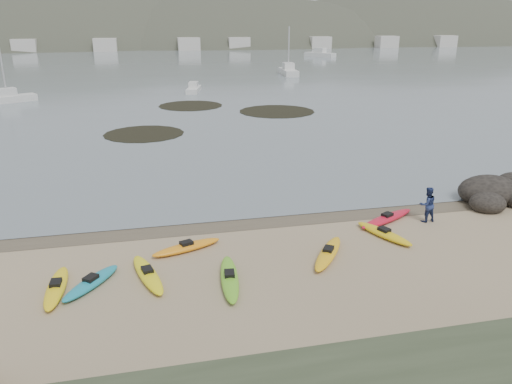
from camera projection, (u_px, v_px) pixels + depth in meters
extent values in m
plane|color=tan|center=(256.00, 219.00, 26.32)|extent=(600.00, 600.00, 0.00)
plane|color=brown|center=(257.00, 221.00, 26.04)|extent=(60.00, 60.00, 0.00)
plane|color=slate|center=(148.00, 35.00, 302.66)|extent=(1200.00, 1200.00, 0.00)
ellipsoid|color=teal|center=(91.00, 283.00, 19.64)|extent=(2.40, 2.97, 0.34)
ellipsoid|color=yellow|center=(328.00, 253.00, 22.09)|extent=(2.66, 3.46, 0.34)
ellipsoid|color=yellow|center=(56.00, 288.00, 19.28)|extent=(0.79, 3.45, 0.34)
ellipsoid|color=yellow|center=(384.00, 234.00, 24.11)|extent=(1.91, 3.39, 0.34)
ellipsoid|color=#6FC828|center=(230.00, 278.00, 19.97)|extent=(1.11, 3.94, 0.34)
ellipsoid|color=orange|center=(187.00, 247.00, 22.67)|extent=(3.40, 1.83, 0.34)
ellipsoid|color=red|center=(387.00, 218.00, 25.93)|extent=(3.92, 2.47, 0.34)
ellipsoid|color=yellow|center=(148.00, 274.00, 20.28)|extent=(1.60, 3.75, 0.34)
imported|color=navy|center=(427.00, 204.00, 25.70)|extent=(0.95, 0.76, 1.87)
ellipsoid|color=black|center=(488.00, 196.00, 28.87)|extent=(3.60, 2.80, 1.80)
ellipsoid|color=black|center=(487.00, 207.00, 27.50)|extent=(2.00, 1.80, 1.20)
ellipsoid|color=black|center=(512.00, 190.00, 29.98)|extent=(2.20, 2.00, 1.60)
cylinder|color=black|center=(144.00, 134.00, 45.42)|extent=(7.24, 7.24, 0.04)
cylinder|color=black|center=(277.00, 111.00, 56.30)|extent=(8.50, 8.50, 0.04)
cylinder|color=black|center=(191.00, 106.00, 59.94)|extent=(7.62, 7.62, 0.04)
cube|color=silver|center=(7.00, 99.00, 62.13)|extent=(6.85, 4.92, 0.95)
cube|color=silver|center=(194.00, 89.00, 70.94)|extent=(2.76, 5.71, 0.77)
cube|color=silver|center=(288.00, 72.00, 92.35)|extent=(3.05, 8.57, 1.18)
cube|color=silver|center=(320.00, 54.00, 135.46)|extent=(7.19, 8.66, 1.24)
ellipsoid|color=#384235|center=(44.00, 91.00, 202.62)|extent=(220.00, 120.00, 80.00)
ellipsoid|color=#384235|center=(239.00, 80.00, 213.60)|extent=(200.00, 110.00, 68.00)
ellipsoid|color=#384235|center=(408.00, 77.00, 240.91)|extent=(230.00, 130.00, 76.00)
cube|color=beige|center=(16.00, 46.00, 150.57)|extent=(7.00, 5.00, 4.00)
cube|color=beige|center=(99.00, 45.00, 155.52)|extent=(7.00, 5.00, 4.00)
cube|color=beige|center=(176.00, 44.00, 160.46)|extent=(7.00, 5.00, 4.00)
cube|color=beige|center=(249.00, 43.00, 165.40)|extent=(7.00, 5.00, 4.00)
cube|color=beige|center=(318.00, 43.00, 170.34)|extent=(7.00, 5.00, 4.00)
cube|color=beige|center=(382.00, 42.00, 175.29)|extent=(7.00, 5.00, 4.00)
cube|color=beige|center=(444.00, 41.00, 180.23)|extent=(7.00, 5.00, 4.00)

